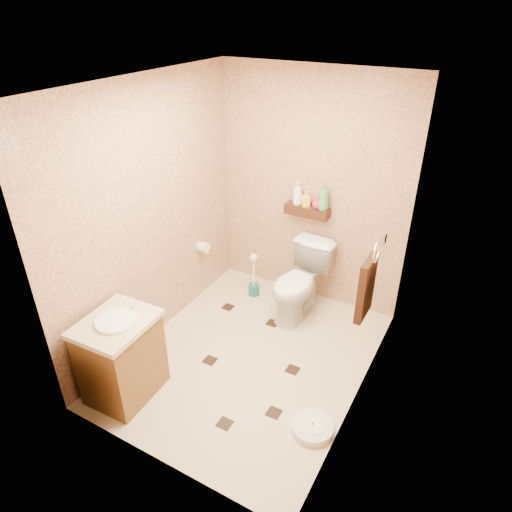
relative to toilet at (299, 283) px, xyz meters
The scene contains 18 objects.
ground 0.92m from the toilet, 96.94° to the right, with size 2.50×2.50×0.00m, color #CAB194.
wall_back 0.93m from the toilet, 103.62° to the left, with size 2.00×0.04×2.40m, color tan.
wall_front 2.24m from the toilet, 92.79° to the right, with size 2.00×0.04×2.40m, color tan.
wall_left 1.61m from the toilet, 142.93° to the right, with size 0.04×2.50×2.40m, color tan.
wall_right 1.47m from the toilet, 42.79° to the right, with size 0.04×2.50×2.40m, color tan.
ceiling 2.19m from the toilet, 96.94° to the right, with size 2.00×2.50×0.02m, color white.
wall_shelf 0.73m from the toilet, 106.68° to the left, with size 0.46×0.14×0.10m, color #3A200F.
floor_accents 0.96m from the toilet, 94.88° to the right, with size 1.19×1.42×0.01m.
toilet is the anchor object (origin of this frame).
vanity 1.87m from the toilet, 115.32° to the right, with size 0.52×0.62×0.85m.
bathroom_scale 1.53m from the toilet, 61.19° to the right, with size 0.41×0.41×0.07m.
toilet_brush 0.61m from the toilet, behind, with size 0.12×0.12×0.52m.
towel_ring 1.15m from the toilet, 35.63° to the right, with size 0.12×0.30×0.76m.
toilet_paper 1.08m from the toilet, behind, with size 0.12×0.11×0.12m.
bottle_a 0.90m from the toilet, 122.22° to the left, with size 0.09×0.09×0.24m, color white.
bottle_b 0.85m from the toilet, 109.58° to the left, with size 0.07×0.07×0.16m, color yellow.
bottle_c 0.83m from the toilet, 89.64° to the left, with size 0.10×0.10×0.13m, color red.
bottle_d 0.89m from the toilet, 79.19° to the left, with size 0.10×0.10×0.27m, color green.
Camera 1 is at (1.60, -2.76, 2.91)m, focal length 32.00 mm.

